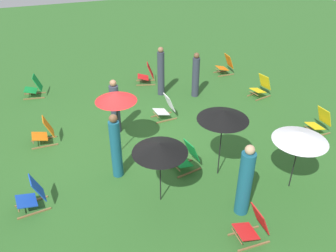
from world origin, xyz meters
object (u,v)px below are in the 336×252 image
(deckchair_2, at_px, (34,87))
(person_4, at_px, (116,147))
(deckchair_11, at_px, (261,87))
(umbrella_0, at_px, (116,96))
(deckchair_4, at_px, (253,226))
(deckchair_9, at_px, (165,108))
(person_1, at_px, (245,182))
(person_3, at_px, (161,72))
(deckchair_7, at_px, (187,157))
(deckchair_8, at_px, (32,195))
(person_0, at_px, (196,76))
(deckchair_6, at_px, (225,65))
(umbrella_1, at_px, (160,148))
(person_2, at_px, (115,108))
(umbrella_3, at_px, (223,115))
(deckchair_1, at_px, (44,132))
(umbrella_2, at_px, (301,137))
(deckchair_0, at_px, (147,75))
(deckchair_5, at_px, (319,122))

(deckchair_2, bearing_deg, person_4, 27.38)
(deckchair_11, xyz_separation_m, umbrella_0, (1.66, -5.79, 1.41))
(deckchair_4, height_order, deckchair_9, same)
(deckchair_11, relative_size, person_1, 0.45)
(deckchair_2, distance_m, person_3, 4.76)
(person_4, bearing_deg, deckchair_7, 145.29)
(deckchair_8, relative_size, person_0, 0.49)
(deckchair_6, height_order, umbrella_1, umbrella_1)
(deckchair_11, bearing_deg, person_2, -96.94)
(deckchair_6, distance_m, umbrella_0, 6.99)
(umbrella_3, bearing_deg, umbrella_1, -76.62)
(person_3, bearing_deg, deckchair_2, 91.29)
(deckchair_6, bearing_deg, person_3, -74.06)
(deckchair_1, height_order, person_4, person_4)
(umbrella_3, bearing_deg, person_2, -145.44)
(deckchair_2, bearing_deg, deckchair_4, 33.96)
(deckchair_1, height_order, deckchair_9, same)
(person_1, bearing_deg, deckchair_2, 22.43)
(deckchair_2, xyz_separation_m, umbrella_1, (6.85, 2.63, 1.17))
(deckchair_4, xyz_separation_m, umbrella_2, (-1.12, 1.80, 1.14))
(umbrella_2, xyz_separation_m, person_0, (-5.50, -0.21, -0.70))
(deckchair_0, distance_m, umbrella_0, 4.93)
(deckchair_7, xyz_separation_m, deckchair_11, (-3.08, 4.29, 0.00))
(deckchair_9, bearing_deg, person_2, -86.35)
(deckchair_11, distance_m, person_2, 5.69)
(umbrella_2, distance_m, person_1, 1.75)
(deckchair_6, xyz_separation_m, umbrella_0, (4.02, -5.55, 1.41))
(person_3, bearing_deg, deckchair_9, -175.41)
(deckchair_2, distance_m, person_1, 8.95)
(deckchair_8, height_order, umbrella_0, umbrella_0)
(umbrella_3, distance_m, person_2, 3.75)
(deckchair_7, distance_m, deckchair_11, 5.28)
(deckchair_6, relative_size, person_0, 0.49)
(deckchair_5, bearing_deg, deckchair_1, -109.43)
(deckchair_8, distance_m, person_2, 3.71)
(deckchair_1, distance_m, umbrella_2, 7.14)
(deckchair_6, relative_size, person_4, 0.45)
(deckchair_0, distance_m, deckchair_4, 8.33)
(deckchair_8, height_order, deckchair_11, same)
(deckchair_7, height_order, person_1, person_1)
(deckchair_5, distance_m, person_3, 5.70)
(deckchair_8, height_order, person_1, person_1)
(deckchair_5, distance_m, umbrella_2, 3.23)
(umbrella_3, bearing_deg, umbrella_0, -130.68)
(deckchair_2, height_order, person_1, person_1)
(deckchair_7, distance_m, person_0, 4.43)
(deckchair_2, xyz_separation_m, deckchair_4, (8.63, 4.07, 0.00))
(umbrella_1, xyz_separation_m, umbrella_3, (-0.42, 1.75, 0.27))
(deckchair_0, xyz_separation_m, person_3, (1.14, 0.22, 0.53))
(umbrella_1, relative_size, person_0, 0.98)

